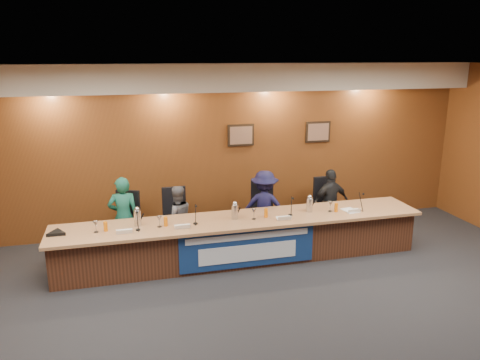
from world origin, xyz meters
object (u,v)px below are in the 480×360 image
Objects in this scene: speakerphone at (57,233)px; office_chair_c at (263,215)px; dais_body at (241,240)px; panelist_d at (330,203)px; office_chair_a at (124,227)px; carafe_left at (138,218)px; carafe_mid at (235,212)px; office_chair_d at (328,209)px; office_chair_b at (177,222)px; panelist_b at (177,218)px; banner at (248,248)px; carafe_right at (309,205)px; panelist_a at (124,217)px; panelist_c at (264,207)px.

office_chair_c is at bearing 13.09° from speakerphone.
dais_body is 4.64× the size of panelist_d.
panelist_d is 2.69× the size of office_chair_a.
panelist_d reaches higher than office_chair_c.
carafe_mid is (1.55, -0.07, -0.01)m from carafe_left.
carafe_mid is at bearing -119.23° from office_chair_c.
office_chair_c is 1.00× the size of office_chair_d.
panelist_b is at bearing -92.07° from office_chair_b.
office_chair_d is (2.90, 0.00, 0.00)m from office_chair_b.
carafe_right is at bearing 19.00° from banner.
carafe_left is at bearing -149.16° from office_chair_c.
banner is at bearing -7.38° from office_chair_a.
office_chair_d is (0.00, 0.10, -0.17)m from panelist_d.
carafe_right is (1.32, 0.04, -0.00)m from carafe_mid.
panelist_a is at bearing -175.72° from office_chair_b.
carafe_mid is 2.75m from speakerphone.
office_chair_a is at bearing -14.80° from panelist_b.
panelist_c is at bearing 131.58° from carafe_right.
office_chair_b is at bearing 47.14° from carafe_left.
office_chair_c is (2.49, 0.00, 0.00)m from office_chair_a.
panelist_b reaches higher than speakerphone.
speakerphone is at bearing -171.64° from office_chair_d.
panelist_a reaches higher than office_chair_c.
office_chair_a is at bearing 105.98° from carafe_left.
panelist_c reaches higher than office_chair_c.
office_chair_c is 1.16m from carafe_mid.
speakerphone is at bearing 31.76° from panelist_c.
dais_body is at bearing 18.72° from carafe_mid.
speakerphone reaches higher than dais_body.
carafe_right is (2.19, -0.77, 0.39)m from office_chair_b.
panelist_a is 5.73× the size of carafe_mid.
panelist_d is 3.65m from carafe_left.
carafe_left is (-2.28, -0.74, 0.40)m from office_chair_c.
carafe_right reaches higher than office_chair_a.
panelist_d is 2.69× the size of office_chair_b.
panelist_a reaches higher than panelist_d.
dais_body is at bearing 11.16° from panelist_d.
panelist_d is at bearing 171.54° from panelist_b.
carafe_right is (1.20, -0.00, 0.52)m from dais_body.
carafe_left reaches higher than carafe_right.
panelist_a is 3.80m from panelist_d.
panelist_a is 5.84× the size of carafe_right.
banner is at bearing -149.53° from office_chair_d.
panelist_c is (1.59, 0.00, 0.08)m from panelist_b.
office_chair_b is (0.90, 0.00, 0.00)m from office_chair_a.
office_chair_b is (-0.98, 1.18, 0.10)m from banner.
panelist_d is at bearing 19.19° from carafe_mid.
banner is 1.80m from carafe_left.
panelist_a is at bearing 150.12° from banner.
speakerphone is at bearing 0.37° from panelist_d.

